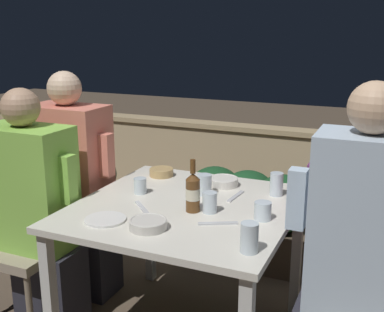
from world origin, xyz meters
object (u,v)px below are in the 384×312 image
(person_coral_top, at_px, (75,186))
(person_purple_stripe, at_px, (361,238))
(beer_bottle, at_px, (193,192))
(potted_plant, at_px, (93,186))
(chair_left_near, at_px, (6,223))
(person_blue_shirt, at_px, (352,258))
(person_green_blouse, at_px, (35,212))
(chair_left_far, at_px, (49,201))

(person_coral_top, relative_size, person_purple_stripe, 1.05)
(beer_bottle, bearing_deg, potted_plant, 142.65)
(chair_left_near, xyz_separation_m, person_coral_top, (0.19, 0.36, 0.12))
(person_blue_shirt, xyz_separation_m, potted_plant, (-1.93, 1.04, -0.29))
(person_blue_shirt, relative_size, beer_bottle, 5.56)
(chair_left_near, bearing_deg, person_coral_top, 62.20)
(person_purple_stripe, bearing_deg, potted_plant, 160.48)
(person_green_blouse, xyz_separation_m, person_coral_top, (-0.02, 0.36, 0.03))
(beer_bottle, bearing_deg, person_blue_shirt, -8.58)
(person_blue_shirt, distance_m, person_purple_stripe, 0.36)
(person_green_blouse, height_order, person_purple_stripe, person_green_blouse)
(chair_left_far, relative_size, person_blue_shirt, 0.66)
(chair_left_near, height_order, person_blue_shirt, person_blue_shirt)
(chair_left_far, height_order, person_coral_top, person_coral_top)
(chair_left_near, relative_size, person_coral_top, 0.69)
(person_coral_top, xyz_separation_m, person_blue_shirt, (1.56, -0.36, 0.03))
(person_purple_stripe, bearing_deg, person_blue_shirt, -91.41)
(chair_left_far, xyz_separation_m, beer_bottle, (1.05, -0.26, 0.29))
(person_purple_stripe, bearing_deg, person_coral_top, 179.48)
(chair_left_near, relative_size, person_green_blouse, 0.72)
(person_green_blouse, bearing_deg, person_coral_top, 92.44)
(beer_bottle, height_order, potted_plant, beer_bottle)
(person_green_blouse, relative_size, potted_plant, 1.93)
(person_coral_top, distance_m, potted_plant, 0.81)
(person_blue_shirt, bearing_deg, person_coral_top, 166.91)
(chair_left_far, distance_m, person_blue_shirt, 1.81)
(chair_left_near, xyz_separation_m, person_purple_stripe, (1.76, 0.34, 0.09))
(chair_left_near, relative_size, chair_left_far, 1.00)
(person_green_blouse, relative_size, chair_left_far, 1.40)
(person_coral_top, relative_size, beer_bottle, 5.36)
(chair_left_near, bearing_deg, chair_left_far, 92.19)
(chair_left_near, distance_m, person_green_blouse, 0.23)
(person_green_blouse, distance_m, potted_plant, 1.12)
(chair_left_near, bearing_deg, person_blue_shirt, -0.17)
(chair_left_far, xyz_separation_m, person_coral_top, (0.20, 0.00, 0.12))
(beer_bottle, distance_m, potted_plant, 1.59)
(chair_left_far, xyz_separation_m, person_blue_shirt, (1.77, -0.36, 0.16))
(person_purple_stripe, bearing_deg, chair_left_far, 179.54)
(chair_left_near, bearing_deg, person_green_blouse, 0.00)
(chair_left_near, distance_m, person_purple_stripe, 1.80)
(chair_left_near, bearing_deg, person_purple_stripe, 11.06)
(chair_left_near, relative_size, beer_bottle, 3.68)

